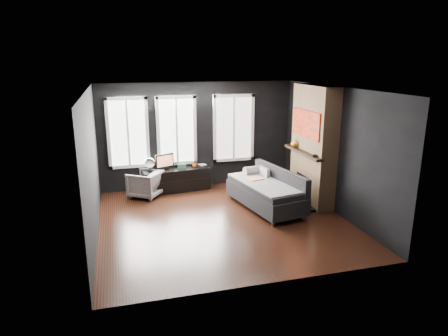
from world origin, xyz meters
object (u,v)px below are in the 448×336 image
object	(u,v)px
mug	(194,165)
book	(199,161)
monitor	(165,161)
mantel_vase	(295,143)
sofa	(265,189)
armchair	(145,183)
media_console	(176,179)

from	to	relation	value
mug	book	world-z (taller)	book
monitor	book	distance (m)	0.93
mug	mantel_vase	distance (m)	2.60
monitor	sofa	bearing A→B (deg)	-63.48
sofa	monitor	distance (m)	2.70
armchair	mantel_vase	bearing A→B (deg)	110.48
armchair	book	world-z (taller)	book
sofa	monitor	bearing A→B (deg)	127.97
mug	sofa	bearing A→B (deg)	-55.14
armchair	mug	bearing A→B (deg)	138.15
monitor	book	xyz separation A→B (m)	(0.90, 0.19, -0.10)
sofa	media_console	size ratio (longest dim) A/B	1.23
armchair	mug	distance (m)	1.34
sofa	mantel_vase	xyz separation A→B (m)	(0.95, 0.60, 0.88)
sofa	mug	size ratio (longest dim) A/B	18.60
mantel_vase	armchair	bearing A→B (deg)	165.50
book	sofa	bearing A→B (deg)	-60.42
mantel_vase	book	bearing A→B (deg)	146.65
mug	book	bearing A→B (deg)	47.54
armchair	media_console	bearing A→B (deg)	144.96
sofa	mantel_vase	world-z (taller)	mantel_vase
book	monitor	bearing A→B (deg)	-168.05
armchair	media_console	size ratio (longest dim) A/B	0.42
monitor	mug	xyz separation A→B (m)	(0.76, 0.03, -0.17)
armchair	mug	xyz separation A→B (m)	(1.28, 0.30, 0.28)
monitor	mantel_vase	bearing A→B (deg)	-43.72
armchair	media_console	distance (m)	0.85
sofa	monitor	world-z (taller)	monitor
monitor	mug	world-z (taller)	monitor
media_console	monitor	distance (m)	0.59
media_console	monitor	size ratio (longest dim) A/B	3.32
book	mug	bearing A→B (deg)	-132.46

